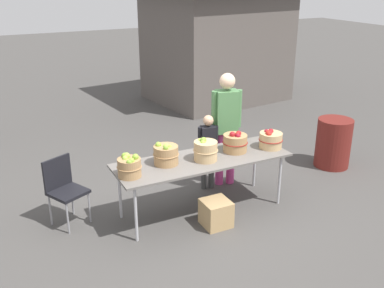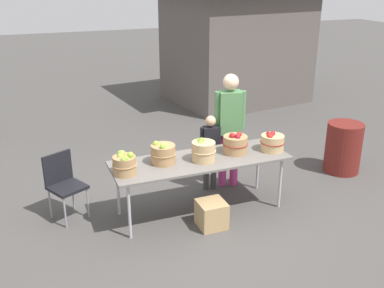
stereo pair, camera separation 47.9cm
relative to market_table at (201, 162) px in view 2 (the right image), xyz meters
name	(u,v)px [view 2 (the right image)]	position (x,y,z in m)	size (l,w,h in m)	color
ground_plane	(200,210)	(0.00, 0.00, -0.71)	(40.00, 40.00, 0.00)	#474442
market_table	(201,162)	(0.00, 0.00, 0.00)	(2.30, 0.76, 0.75)	slate
apple_basket_green_0	(124,164)	(-1.01, -0.08, 0.17)	(0.29, 0.29, 0.28)	#A87F51
apple_basket_green_1	(163,153)	(-0.48, 0.06, 0.17)	(0.33, 0.33, 0.29)	#A87F51
apple_basket_green_2	(203,151)	(0.02, -0.05, 0.17)	(0.32, 0.32, 0.30)	tan
apple_basket_red_0	(235,144)	(0.51, 0.04, 0.17)	(0.34, 0.34, 0.29)	#A87F51
apple_basket_red_1	(272,142)	(1.01, -0.07, 0.16)	(0.33, 0.33, 0.26)	tan
vendor_adult	(230,122)	(0.69, 0.57, 0.28)	(0.43, 0.29, 1.69)	#CC3F8C
child_customer	(210,147)	(0.38, 0.55, -0.05)	(0.29, 0.19, 1.13)	#3F3F3F
food_kiosk	(236,43)	(2.97, 4.90, 0.67)	(3.86, 3.34, 2.74)	#59514C
folding_chair	(64,181)	(-1.67, 0.51, -0.20)	(0.54, 0.54, 0.86)	black
trash_barrel	(343,148)	(2.59, 0.35, -0.31)	(0.56, 0.56, 0.80)	maroon
produce_crate	(212,214)	(-0.02, -0.41, -0.54)	(0.34, 0.34, 0.34)	tan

